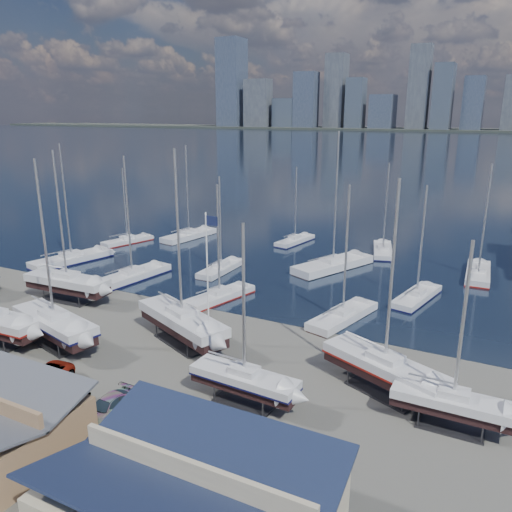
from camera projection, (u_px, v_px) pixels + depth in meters
The scene contains 27 objects.
ground at pixel (144, 345), 45.34m from camera, with size 1400.00×1400.00×0.00m, color #605E59.
water at pixel (463, 146), 311.29m from camera, with size 1400.00×600.00×0.40m, color #1A253D.
far_shore at pixel (486, 131), 533.96m from camera, with size 1400.00×80.00×2.20m, color #2D332D.
skyline at pixel (482, 93), 521.43m from camera, with size 639.14×43.80×107.69m.
shed_blue at pixel (192, 499), 24.03m from camera, with size 13.65×9.45×4.71m.
sailboat_cradle_2 at pixel (67, 282), 55.49m from camera, with size 10.31×3.26×16.60m.
sailboat_cradle_3 at pixel (55, 323), 44.81m from camera, with size 10.77×5.38×16.71m.
sailboat_cradle_4 at pixel (182, 321), 45.10m from camera, with size 11.12×7.05×17.51m.
sailboat_cradle_5 at pixel (244, 380), 35.66m from camera, with size 8.29×2.76×13.42m.
sailboat_cradle_6 at pixel (384, 368), 37.04m from camera, with size 10.28×6.56×16.15m.
sailboat_cradle_7 at pixel (453, 403), 32.82m from camera, with size 7.83×2.22×13.02m.
sailboat_moored_0 at pixel (72, 261), 69.92m from camera, with size 6.04×11.93×17.17m.
sailboat_moored_1 at pixel (128, 241), 80.27m from camera, with size 4.75×8.75×12.61m.
sailboat_moored_2 at pixel (189, 237), 83.35m from camera, with size 4.74×10.95×16.01m.
sailboat_moored_3 at pixel (133, 277), 62.80m from camera, with size 4.66×11.14×16.15m.
sailboat_moored_4 at pixel (221, 269), 66.02m from camera, with size 2.50×8.74×13.18m.
sailboat_moored_5 at pixel (295, 241), 80.31m from camera, with size 3.93×8.84×12.78m.
sailboat_moored_6 at pixel (220, 297), 56.07m from camera, with size 4.94×9.48×13.65m.
sailboat_moored_7 at pixel (333, 267), 67.09m from camera, with size 8.40×12.88×18.95m.
sailboat_moored_8 at pixel (383, 251), 74.57m from camera, with size 4.86×9.73×14.01m.
sailboat_moored_9 at pixel (343, 317), 50.61m from camera, with size 5.05×9.93×14.44m.
sailboat_moored_10 at pixel (416, 298), 55.92m from camera, with size 4.43×9.41×13.57m.
sailboat_moored_11 at pixel (478, 274), 63.98m from camera, with size 3.20×10.17×15.06m.
car_b at pixel (58, 391), 36.50m from camera, with size 1.58×4.52×1.49m, color gray.
car_c at pixel (42, 379), 38.10m from camera, with size 2.39×5.19×1.44m, color gray.
car_d at pixel (107, 407), 34.66m from camera, with size 1.84×4.52×1.31m, color gray.
flagpole at pixel (208, 277), 40.60m from camera, with size 1.13×0.12×12.80m.
Camera 1 is at (27.66, -42.31, 20.37)m, focal length 35.00 mm.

